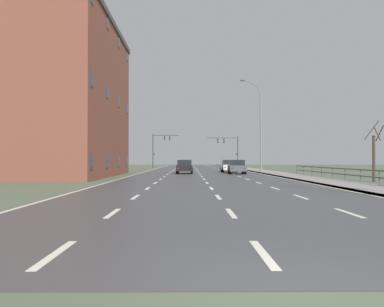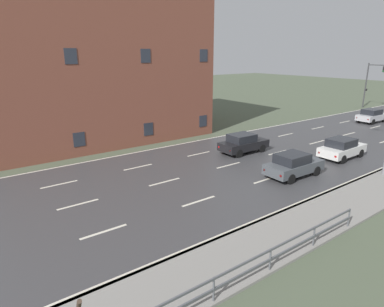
{
  "view_description": "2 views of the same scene",
  "coord_description": "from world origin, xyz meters",
  "px_view_note": "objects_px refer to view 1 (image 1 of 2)",
  "views": [
    {
      "loc": [
        -1.26,
        -5.14,
        1.61
      ],
      "look_at": [
        -0.72,
        59.77,
        2.53
      ],
      "focal_mm": 39.64,
      "sensor_mm": 36.0,
      "label": 1
    },
    {
      "loc": [
        16.5,
        24.31,
        7.72
      ],
      "look_at": [
        0.0,
        36.53,
        1.49
      ],
      "focal_mm": 31.01,
      "sensor_mm": 36.0,
      "label": 2
    }
  ],
  "objects_px": {
    "street_lamp_midground": "(260,127)",
    "car_mid_centre": "(237,167)",
    "traffic_signal_left": "(159,145)",
    "car_distant": "(229,166)",
    "brick_building": "(41,99)",
    "car_near_right": "(186,164)",
    "traffic_signal_right": "(230,146)",
    "car_far_left": "(185,167)"
  },
  "relations": [
    {
      "from": "street_lamp_midground",
      "to": "car_mid_centre",
      "type": "bearing_deg",
      "value": -124.79
    },
    {
      "from": "car_distant",
      "to": "car_far_left",
      "type": "height_order",
      "value": "same"
    },
    {
      "from": "traffic_signal_right",
      "to": "car_far_left",
      "type": "height_order",
      "value": "traffic_signal_right"
    },
    {
      "from": "street_lamp_midground",
      "to": "car_mid_centre",
      "type": "distance_m",
      "value": 7.56
    },
    {
      "from": "traffic_signal_right",
      "to": "car_distant",
      "type": "distance_m",
      "value": 25.76
    },
    {
      "from": "street_lamp_midground",
      "to": "brick_building",
      "type": "distance_m",
      "value": 25.48
    },
    {
      "from": "traffic_signal_right",
      "to": "brick_building",
      "type": "bearing_deg",
      "value": -119.46
    },
    {
      "from": "car_mid_centre",
      "to": "car_distant",
      "type": "distance_m",
      "value": 6.24
    },
    {
      "from": "traffic_signal_right",
      "to": "traffic_signal_left",
      "type": "xyz_separation_m",
      "value": [
        -13.17,
        0.66,
        0.26
      ]
    },
    {
      "from": "car_mid_centre",
      "to": "car_near_right",
      "type": "xyz_separation_m",
      "value": [
        -5.67,
        21.97,
        0.0
      ]
    },
    {
      "from": "street_lamp_midground",
      "to": "car_mid_centre",
      "type": "height_order",
      "value": "street_lamp_midground"
    },
    {
      "from": "traffic_signal_left",
      "to": "car_distant",
      "type": "relative_size",
      "value": 1.55
    },
    {
      "from": "street_lamp_midground",
      "to": "car_mid_centre",
      "type": "xyz_separation_m",
      "value": [
        -3.35,
        -4.82,
        -4.77
      ]
    },
    {
      "from": "traffic_signal_right",
      "to": "car_distant",
      "type": "xyz_separation_m",
      "value": [
        -2.61,
        -25.41,
        -3.29
      ]
    },
    {
      "from": "traffic_signal_right",
      "to": "brick_building",
      "type": "distance_m",
      "value": 44.14
    },
    {
      "from": "car_distant",
      "to": "car_near_right",
      "type": "distance_m",
      "value": 16.64
    },
    {
      "from": "street_lamp_midground",
      "to": "car_far_left",
      "type": "relative_size",
      "value": 2.75
    },
    {
      "from": "traffic_signal_left",
      "to": "car_far_left",
      "type": "relative_size",
      "value": 1.54
    },
    {
      "from": "traffic_signal_left",
      "to": "car_mid_centre",
      "type": "distance_m",
      "value": 34.27
    },
    {
      "from": "traffic_signal_right",
      "to": "car_mid_centre",
      "type": "relative_size",
      "value": 1.42
    },
    {
      "from": "street_lamp_midground",
      "to": "traffic_signal_left",
      "type": "bearing_deg",
      "value": 117.3
    },
    {
      "from": "traffic_signal_left",
      "to": "car_far_left",
      "type": "height_order",
      "value": "traffic_signal_left"
    },
    {
      "from": "traffic_signal_right",
      "to": "car_near_right",
      "type": "distance_m",
      "value": 12.98
    },
    {
      "from": "car_near_right",
      "to": "car_distant",
      "type": "bearing_deg",
      "value": -68.59
    },
    {
      "from": "car_mid_centre",
      "to": "car_far_left",
      "type": "distance_m",
      "value": 5.91
    },
    {
      "from": "car_distant",
      "to": "car_far_left",
      "type": "relative_size",
      "value": 1.0
    },
    {
      "from": "traffic_signal_left",
      "to": "brick_building",
      "type": "height_order",
      "value": "brick_building"
    },
    {
      "from": "car_near_right",
      "to": "traffic_signal_left",
      "type": "bearing_deg",
      "value": 119.02
    },
    {
      "from": "street_lamp_midground",
      "to": "traffic_signal_left",
      "type": "relative_size",
      "value": 1.78
    },
    {
      "from": "car_near_right",
      "to": "brick_building",
      "type": "xyz_separation_m",
      "value": [
        -13.64,
        -28.65,
        6.57
      ]
    },
    {
      "from": "traffic_signal_right",
      "to": "car_mid_centre",
      "type": "distance_m",
      "value": 31.9
    },
    {
      "from": "street_lamp_midground",
      "to": "brick_building",
      "type": "xyz_separation_m",
      "value": [
        -22.66,
        -11.5,
        1.81
      ]
    },
    {
      "from": "car_distant",
      "to": "traffic_signal_left",
      "type": "bearing_deg",
      "value": 111.47
    },
    {
      "from": "traffic_signal_right",
      "to": "street_lamp_midground",
      "type": "bearing_deg",
      "value": -87.83
    },
    {
      "from": "street_lamp_midground",
      "to": "car_far_left",
      "type": "distance_m",
      "value": 10.92
    },
    {
      "from": "car_distant",
      "to": "brick_building",
      "type": "bearing_deg",
      "value": -146.42
    },
    {
      "from": "traffic_signal_left",
      "to": "car_distant",
      "type": "bearing_deg",
      "value": -67.95
    },
    {
      "from": "street_lamp_midground",
      "to": "car_distant",
      "type": "bearing_deg",
      "value": 158.7
    },
    {
      "from": "traffic_signal_left",
      "to": "traffic_signal_right",
      "type": "bearing_deg",
      "value": -2.89
    },
    {
      "from": "street_lamp_midground",
      "to": "brick_building",
      "type": "bearing_deg",
      "value": -153.09
    },
    {
      "from": "street_lamp_midground",
      "to": "car_near_right",
      "type": "xyz_separation_m",
      "value": [
        -9.02,
        17.15,
        -4.77
      ]
    },
    {
      "from": "traffic_signal_left",
      "to": "car_distant",
      "type": "xyz_separation_m",
      "value": [
        10.56,
        -26.08,
        -3.56
      ]
    }
  ]
}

